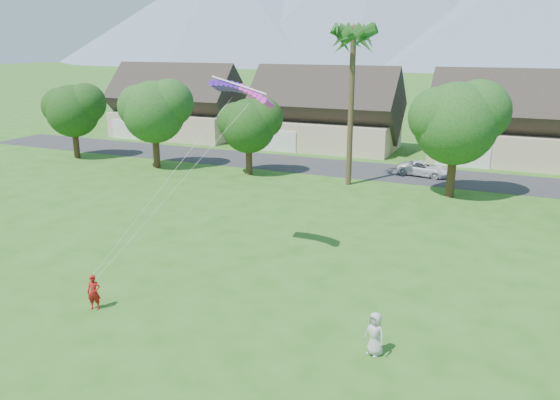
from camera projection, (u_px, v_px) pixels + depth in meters
The scene contains 9 objects.
ground at pixel (162, 383), 18.47m from camera, with size 500.00×500.00×0.00m, color #2D6019.
street at pixel (388, 172), 48.42m from camera, with size 90.00×7.00×0.01m, color #2D2D30.
kite_flyer at pixel (94, 292), 23.38m from camera, with size 0.57×0.37×1.56m, color #A31312.
watcher at pixel (375, 334), 19.93m from camera, with size 0.82×0.53×1.68m, color #B3B3AF.
parked_car at pixel (424, 169), 47.05m from camera, with size 2.06×4.47×1.24m, color silver.
houses_row at pixel (414, 121), 55.20m from camera, with size 72.75×8.19×8.86m.
tree_row at pixel (359, 126), 42.15m from camera, with size 62.27×6.67×8.45m.
fan_palm at pixel (354, 33), 41.07m from camera, with size 3.00×3.00×13.80m.
parafoil_kite at pixel (243, 89), 26.57m from camera, with size 3.27×1.09×0.50m.
Camera 1 is at (10.06, -13.10, 11.08)m, focal length 35.00 mm.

